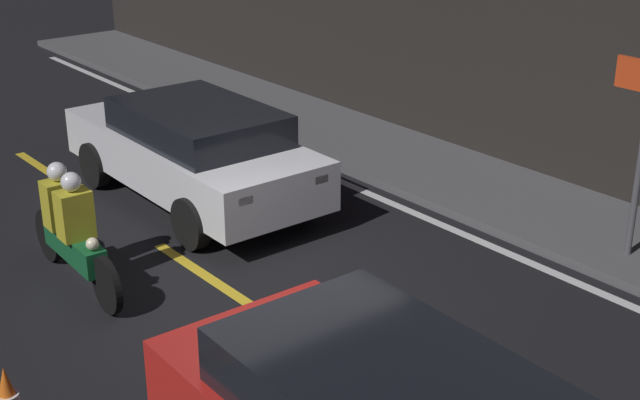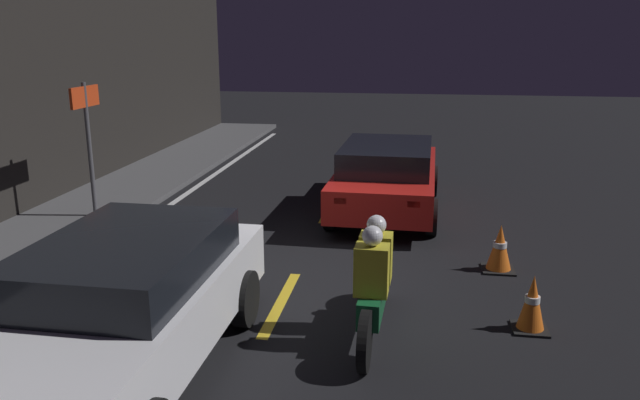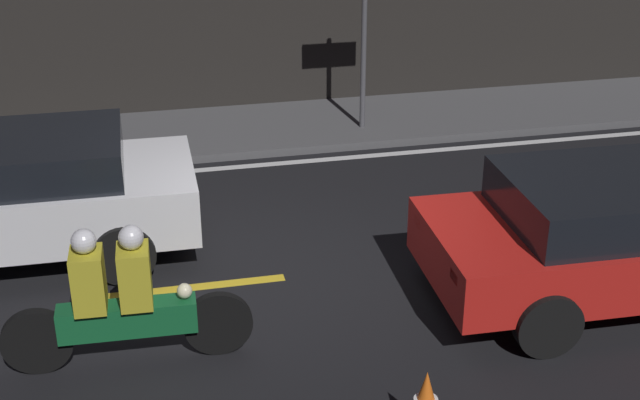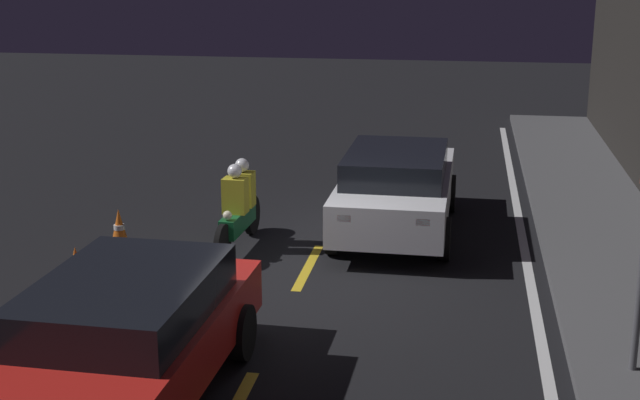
% 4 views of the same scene
% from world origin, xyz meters
% --- Properties ---
extents(ground_plane, '(56.00, 56.00, 0.00)m').
position_xyz_m(ground_plane, '(0.00, 0.00, 0.00)').
color(ground_plane, black).
extents(raised_curb, '(28.00, 2.08, 0.12)m').
position_xyz_m(raised_curb, '(0.00, 4.49, 0.06)').
color(raised_curb, '#4C4C4F').
rests_on(raised_curb, ground).
extents(lane_dash_c, '(2.00, 0.14, 0.01)m').
position_xyz_m(lane_dash_c, '(-1.00, 0.00, 0.00)').
color(lane_dash_c, gold).
rests_on(lane_dash_c, ground).
extents(lane_dash_d, '(2.00, 0.14, 0.01)m').
position_xyz_m(lane_dash_d, '(3.50, 0.00, 0.00)').
color(lane_dash_d, gold).
rests_on(lane_dash_d, ground).
extents(lane_solid_kerb, '(25.20, 0.14, 0.01)m').
position_xyz_m(lane_solid_kerb, '(0.00, 3.20, 0.00)').
color(lane_solid_kerb, silver).
rests_on(lane_solid_kerb, ground).
extents(taxi_red, '(4.45, 2.01, 1.35)m').
position_xyz_m(taxi_red, '(3.44, -1.11, 0.73)').
color(taxi_red, red).
rests_on(taxi_red, ground).
extents(motorcycle, '(2.26, 0.39, 1.39)m').
position_xyz_m(motorcycle, '(-1.72, -1.23, 0.65)').
color(motorcycle, black).
rests_on(motorcycle, ground).
extents(shop_sign, '(0.90, 0.08, 2.40)m').
position_xyz_m(shop_sign, '(1.97, 4.10, 1.81)').
color(shop_sign, '#4C4C51').
rests_on(shop_sign, raised_curb).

